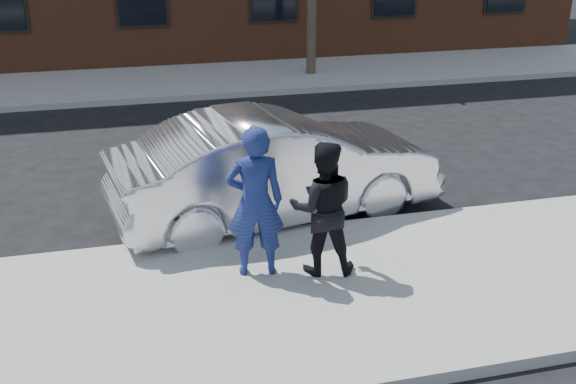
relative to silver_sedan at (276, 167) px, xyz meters
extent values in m
plane|color=black|center=(-1.50, -2.30, -0.82)|extent=(100.00, 100.00, 0.00)
cube|color=gray|center=(-1.50, -2.55, -0.74)|extent=(50.00, 3.50, 0.15)
cube|color=#999691|center=(-1.50, -0.75, -0.74)|extent=(50.00, 0.10, 0.15)
cube|color=gray|center=(-1.50, 8.95, -0.74)|extent=(50.00, 3.50, 0.15)
cube|color=#999691|center=(-1.50, 7.15, -0.74)|extent=(50.00, 0.10, 0.15)
imported|color=silver|center=(0.00, 0.00, 0.00)|extent=(5.18, 2.57, 1.63)
imported|color=navy|center=(-0.70, -1.88, 0.30)|extent=(0.75, 0.54, 1.93)
cube|color=black|center=(-0.72, -1.65, 0.58)|extent=(0.08, 0.13, 0.08)
imported|color=black|center=(0.12, -2.03, 0.19)|extent=(0.95, 0.81, 1.72)
cube|color=black|center=(0.00, -1.82, 0.36)|extent=(0.07, 0.14, 0.06)
camera|label=1|loc=(-2.11, -9.22, 3.58)|focal=42.00mm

